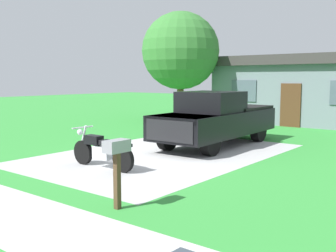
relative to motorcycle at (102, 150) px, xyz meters
name	(u,v)px	position (x,y,z in m)	size (l,w,h in m)	color
ground_plane	(164,154)	(0.07, 2.55, -0.47)	(80.00, 80.00, 0.00)	green
driveway_pad	(164,154)	(0.07, 2.55, -0.47)	(5.62, 8.59, 0.01)	#B2B2B2
motorcycle	(102,150)	(0.00, 0.00, 0.00)	(2.21, 0.70, 1.09)	black
pickup_truck	(217,118)	(0.46, 5.03, 0.48)	(2.16, 5.68, 1.90)	black
mailbox	(117,156)	(2.72, -2.12, 0.51)	(0.26, 0.48, 1.26)	#4C3823
shade_tree	(181,51)	(-5.19, 10.48, 3.32)	(4.13, 4.13, 5.87)	brown
neighbor_house	(309,89)	(0.40, 14.38, 1.32)	(9.60, 5.60, 3.50)	slate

